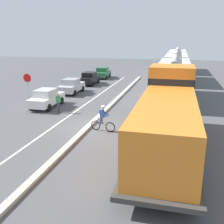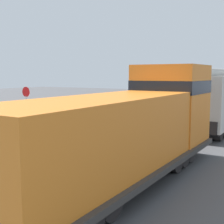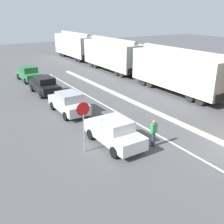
{
  "view_description": "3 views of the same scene",
  "coord_description": "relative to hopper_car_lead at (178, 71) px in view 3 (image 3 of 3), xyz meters",
  "views": [
    {
      "loc": [
        5.75,
        -16.18,
        5.97
      ],
      "look_at": [
        1.7,
        -0.15,
        1.25
      ],
      "focal_mm": 42.0,
      "sensor_mm": 36.0,
      "label": 1
    },
    {
      "loc": [
        10.57,
        -11.84,
        3.78
      ],
      "look_at": [
        2.51,
        0.98,
        1.96
      ],
      "focal_mm": 50.0,
      "sensor_mm": 36.0,
      "label": 2
    },
    {
      "loc": [
        -12.69,
        -7.24,
        7.24
      ],
      "look_at": [
        -4.31,
        6.23,
        1.16
      ],
      "focal_mm": 42.0,
      "sensor_mm": 36.0,
      "label": 3
    }
  ],
  "objects": [
    {
      "name": "hopper_car_lead",
      "position": [
        0.0,
        0.0,
        0.0
      ],
      "size": [
        2.9,
        10.6,
        4.18
      ],
      "color": "beige",
      "rests_on": "ground"
    },
    {
      "name": "hopper_car_trailing",
      "position": [
        0.0,
        23.2,
        0.0
      ],
      "size": [
        2.9,
        10.6,
        4.18
      ],
      "color": "silver",
      "rests_on": "ground"
    },
    {
      "name": "stop_sign",
      "position": [
        -12.58,
        -5.64,
        -0.05
      ],
      "size": [
        0.76,
        0.08,
        2.88
      ],
      "color": "gray",
      "rests_on": "ground"
    },
    {
      "name": "hopper_car_middle",
      "position": [
        0.0,
        11.6,
        0.0
      ],
      "size": [
        2.9,
        10.6,
        4.18
      ],
      "color": "beige",
      "rests_on": "ground"
    },
    {
      "name": "parked_car_silver",
      "position": [
        -10.94,
        0.36,
        -1.26
      ],
      "size": [
        1.88,
        4.22,
        1.62
      ],
      "color": "#B7BABF",
      "rests_on": "ground"
    },
    {
      "name": "parked_car_white",
      "position": [
        -10.76,
        -5.78,
        -1.26
      ],
      "size": [
        1.91,
        4.24,
        1.62
      ],
      "color": "silver",
      "rests_on": "ground"
    },
    {
      "name": "parked_car_black",
      "position": [
        -10.85,
        6.27,
        -1.26
      ],
      "size": [
        1.92,
        4.24,
        1.62
      ],
      "color": "black",
      "rests_on": "ground"
    },
    {
      "name": "lane_stripe",
      "position": [
        -7.76,
        -4.05,
        -2.07
      ],
      "size": [
        0.14,
        36.0,
        0.01
      ],
      "primitive_type": "cube",
      "color": "silver",
      "rests_on": "ground"
    },
    {
      "name": "median_curb",
      "position": [
        -5.36,
        -4.05,
        -2.0
      ],
      "size": [
        0.36,
        36.0,
        0.16
      ],
      "primitive_type": "cube",
      "color": "#B2AD9E",
      "rests_on": "ground"
    },
    {
      "name": "parked_car_green",
      "position": [
        -10.75,
        12.03,
        -1.26
      ],
      "size": [
        1.97,
        4.27,
        1.62
      ],
      "color": "#286B3D",
      "rests_on": "ground"
    },
    {
      "name": "pedestrian_by_cars",
      "position": [
        -8.96,
        -7.14,
        -1.23
      ],
      "size": [
        0.34,
        0.22,
        1.62
      ],
      "color": "#33333D",
      "rests_on": "ground"
    }
  ]
}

